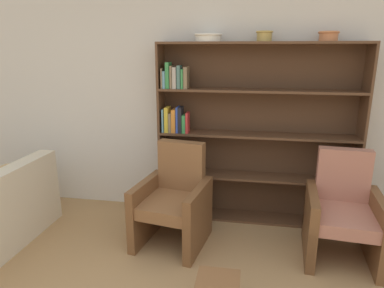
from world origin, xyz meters
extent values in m
cube|color=silver|center=(0.00, 2.64, 1.38)|extent=(12.00, 0.06, 2.75)
cube|color=brown|center=(-0.67, 2.45, 0.98)|extent=(0.02, 0.30, 1.96)
cube|color=brown|center=(1.44, 2.45, 0.98)|extent=(0.02, 0.30, 1.96)
cube|color=brown|center=(0.38, 2.45, 1.95)|extent=(2.08, 0.30, 0.02)
cube|color=brown|center=(0.38, 2.45, 0.01)|extent=(2.08, 0.30, 0.03)
cube|color=#492F1E|center=(0.38, 2.59, 0.98)|extent=(2.08, 0.01, 1.96)
cube|color=white|center=(-0.62, 2.39, 0.12)|extent=(0.04, 0.15, 0.18)
cube|color=gold|center=(-0.58, 2.39, 0.14)|extent=(0.04, 0.15, 0.23)
cube|color=black|center=(-0.54, 2.41, 0.16)|extent=(0.02, 0.18, 0.27)
cube|color=#994C99|center=(-0.50, 2.40, 0.12)|extent=(0.03, 0.16, 0.19)
cube|color=#B2A899|center=(-0.46, 2.40, 0.14)|extent=(0.04, 0.17, 0.24)
cube|color=white|center=(-0.41, 2.41, 0.15)|extent=(0.04, 0.19, 0.25)
cube|color=#B2A899|center=(-0.37, 2.39, 0.12)|extent=(0.03, 0.15, 0.18)
cube|color=red|center=(-0.34, 2.41, 0.11)|extent=(0.02, 0.19, 0.17)
cube|color=#334CB2|center=(-0.31, 2.41, 0.12)|extent=(0.02, 0.19, 0.20)
cube|color=#B2A899|center=(-0.29, 2.40, 0.13)|extent=(0.02, 0.16, 0.21)
cube|color=#388C47|center=(-0.26, 2.38, 0.14)|extent=(0.02, 0.13, 0.24)
cube|color=#B2A899|center=(-0.23, 2.41, 0.13)|extent=(0.04, 0.17, 0.22)
cube|color=white|center=(-0.19, 2.39, 0.16)|extent=(0.02, 0.15, 0.27)
cube|color=#994C99|center=(-0.16, 2.40, 0.13)|extent=(0.02, 0.17, 0.22)
cube|color=#4C756B|center=(-0.14, 2.40, 0.11)|extent=(0.02, 0.17, 0.18)
cube|color=brown|center=(0.38, 2.45, 0.51)|extent=(2.08, 0.30, 0.02)
cube|color=black|center=(-0.62, 2.41, 0.66)|extent=(0.04, 0.18, 0.27)
cube|color=red|center=(-0.58, 2.38, 0.61)|extent=(0.04, 0.13, 0.16)
cube|color=red|center=(-0.54, 2.42, 0.63)|extent=(0.03, 0.20, 0.21)
cube|color=#388C47|center=(-0.50, 2.38, 0.63)|extent=(0.04, 0.13, 0.21)
cube|color=red|center=(-0.45, 2.39, 0.64)|extent=(0.04, 0.15, 0.23)
cube|color=red|center=(-0.41, 2.38, 0.62)|extent=(0.03, 0.13, 0.19)
cube|color=#4C756B|center=(-0.37, 2.40, 0.64)|extent=(0.02, 0.17, 0.22)
cube|color=white|center=(-0.35, 2.38, 0.62)|extent=(0.02, 0.12, 0.19)
cube|color=brown|center=(0.38, 2.45, 0.99)|extent=(2.08, 0.30, 0.03)
cube|color=#669EB2|center=(-0.63, 2.38, 1.13)|extent=(0.02, 0.13, 0.25)
cube|color=gold|center=(-0.59, 2.40, 1.14)|extent=(0.04, 0.16, 0.27)
cube|color=#7F6B4C|center=(-0.55, 2.42, 1.11)|extent=(0.03, 0.20, 0.21)
cube|color=orange|center=(-0.51, 2.41, 1.13)|extent=(0.04, 0.19, 0.25)
cube|color=#334CB2|center=(-0.47, 2.40, 1.14)|extent=(0.02, 0.16, 0.28)
cube|color=black|center=(-0.44, 2.40, 1.14)|extent=(0.04, 0.15, 0.28)
cube|color=#388C47|center=(-0.40, 2.40, 1.10)|extent=(0.04, 0.16, 0.19)
cube|color=red|center=(-0.36, 2.39, 1.12)|extent=(0.02, 0.14, 0.22)
cube|color=brown|center=(0.38, 2.45, 1.47)|extent=(2.08, 0.30, 0.02)
cube|color=#7F6B4C|center=(-0.63, 2.41, 1.59)|extent=(0.02, 0.18, 0.21)
cube|color=#669EB2|center=(-0.61, 2.42, 1.57)|extent=(0.03, 0.20, 0.18)
cube|color=#388C47|center=(-0.57, 2.40, 1.62)|extent=(0.04, 0.16, 0.27)
cube|color=#7F6B4C|center=(-0.53, 2.40, 1.60)|extent=(0.02, 0.17, 0.24)
cube|color=#B2A899|center=(-0.49, 2.39, 1.59)|extent=(0.04, 0.14, 0.22)
cube|color=#4C756B|center=(-0.45, 2.38, 1.60)|extent=(0.03, 0.13, 0.24)
cube|color=#388C47|center=(-0.41, 2.39, 1.58)|extent=(0.02, 0.14, 0.20)
cube|color=#7F6B4C|center=(-0.38, 2.40, 1.59)|extent=(0.04, 0.16, 0.23)
cylinder|color=silver|center=(-0.16, 2.45, 2.00)|extent=(0.27, 0.27, 0.07)
torus|color=silver|center=(-0.16, 2.45, 2.03)|extent=(0.29, 0.29, 0.02)
cylinder|color=tan|center=(0.41, 2.45, 2.01)|extent=(0.15, 0.15, 0.10)
torus|color=tan|center=(0.41, 2.45, 2.05)|extent=(0.17, 0.17, 0.02)
cylinder|color=#C67547|center=(1.02, 2.45, 2.00)|extent=(0.18, 0.18, 0.09)
torus|color=#C67547|center=(1.02, 2.45, 2.04)|extent=(0.20, 0.20, 0.02)
cube|color=beige|center=(-2.29, 2.08, 0.29)|extent=(0.93, 0.13, 0.57)
cube|color=tan|center=(-2.05, 1.54, 0.59)|extent=(0.18, 0.36, 0.37)
cube|color=brown|center=(-0.19, 1.44, 0.19)|extent=(0.08, 0.08, 0.39)
cube|color=brown|center=(-0.75, 1.54, 0.19)|extent=(0.08, 0.08, 0.39)
cube|color=brown|center=(-0.08, 2.04, 0.19)|extent=(0.08, 0.08, 0.39)
cube|color=brown|center=(-0.65, 2.14, 0.19)|extent=(0.08, 0.08, 0.39)
cube|color=brown|center=(-0.42, 1.79, 0.42)|extent=(0.58, 0.71, 0.12)
cube|color=brown|center=(-0.37, 2.06, 0.72)|extent=(0.49, 0.20, 0.54)
cube|color=brown|center=(-0.14, 1.74, 0.31)|extent=(0.19, 0.68, 0.63)
cube|color=brown|center=(-0.69, 1.84, 0.31)|extent=(0.19, 0.68, 0.63)
cube|color=brown|center=(1.44, 1.46, 0.19)|extent=(0.08, 0.08, 0.39)
cube|color=brown|center=(0.87, 1.51, 0.19)|extent=(0.08, 0.08, 0.39)
cube|color=brown|center=(1.49, 2.07, 0.19)|extent=(0.08, 0.08, 0.39)
cube|color=brown|center=(0.93, 2.12, 0.19)|extent=(0.08, 0.08, 0.39)
cube|color=#B2705B|center=(1.18, 1.79, 0.42)|extent=(0.54, 0.68, 0.12)
cube|color=#B2705B|center=(1.21, 2.07, 0.72)|extent=(0.49, 0.16, 0.54)
cube|color=brown|center=(1.46, 1.76, 0.31)|extent=(0.14, 0.68, 0.63)
cube|color=brown|center=(0.90, 1.81, 0.31)|extent=(0.14, 0.68, 0.63)
cube|color=brown|center=(-0.01, 1.03, 0.12)|extent=(0.04, 0.04, 0.23)
cube|color=brown|center=(0.13, 0.89, 0.26)|extent=(0.31, 0.31, 0.06)
camera|label=1|loc=(0.30, -1.20, 1.89)|focal=32.00mm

